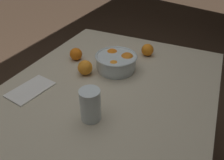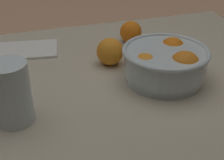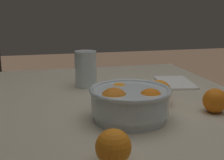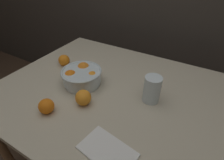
{
  "view_description": "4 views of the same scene",
  "coord_description": "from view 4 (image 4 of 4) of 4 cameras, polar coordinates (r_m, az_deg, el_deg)",
  "views": [
    {
      "loc": [
        0.78,
        0.38,
        1.38
      ],
      "look_at": [
        0.03,
        0.03,
        0.81
      ],
      "focal_mm": 35.0,
      "sensor_mm": 36.0,
      "label": 1
    },
    {
      "loc": [
        0.19,
        0.61,
        1.17
      ],
      "look_at": [
        0.0,
        0.01,
        0.8
      ],
      "focal_mm": 50.0,
      "sensor_mm": 36.0,
      "label": 2
    },
    {
      "loc": [
        -0.93,
        0.2,
        1.06
      ],
      "look_at": [
        0.04,
        -0.03,
        0.82
      ],
      "focal_mm": 50.0,
      "sensor_mm": 36.0,
      "label": 3
    },
    {
      "loc": [
        0.39,
        -0.64,
        1.35
      ],
      "look_at": [
        0.02,
        0.0,
        0.81
      ],
      "focal_mm": 28.0,
      "sensor_mm": 36.0,
      "label": 4
    }
  ],
  "objects": [
    {
      "name": "juice_glass",
      "position": [
        0.87,
        12.86,
        -3.26
      ],
      "size": [
        0.08,
        0.08,
        0.14
      ],
      "color": "#F4A314",
      "rests_on": "dining_table"
    },
    {
      "name": "fruit_bowl",
      "position": [
        0.99,
        -9.83,
        1.35
      ],
      "size": [
        0.22,
        0.22,
        0.1
      ],
      "color": "silver",
      "rests_on": "dining_table"
    },
    {
      "name": "dining_table",
      "position": [
        1.01,
        -1.05,
        -6.26
      ],
      "size": [
        1.2,
        0.98,
        0.75
      ],
      "color": "#B7AD93",
      "rests_on": "ground_plane"
    },
    {
      "name": "orange_loose_front",
      "position": [
        1.19,
        -15.4,
        6.26
      ],
      "size": [
        0.07,
        0.07,
        0.07
      ],
      "primitive_type": "sphere",
      "color": "orange",
      "rests_on": "dining_table"
    },
    {
      "name": "orange_loose_aside",
      "position": [
        0.86,
        -20.64,
        -8.02
      ],
      "size": [
        0.07,
        0.07,
        0.07
      ],
      "primitive_type": "sphere",
      "color": "orange",
      "rests_on": "dining_table"
    },
    {
      "name": "orange_loose_near_bowl",
      "position": [
        0.86,
        -9.35,
        -5.68
      ],
      "size": [
        0.08,
        0.08,
        0.08
      ],
      "primitive_type": "sphere",
      "color": "orange",
      "rests_on": "dining_table"
    },
    {
      "name": "napkin",
      "position": [
        0.7,
        -1.52,
        -22.15
      ],
      "size": [
        0.23,
        0.16,
        0.01
      ],
      "primitive_type": "cube",
      "rotation": [
        0.0,
        0.0,
        -0.15
      ],
      "color": "white",
      "rests_on": "dining_table"
    }
  ]
}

